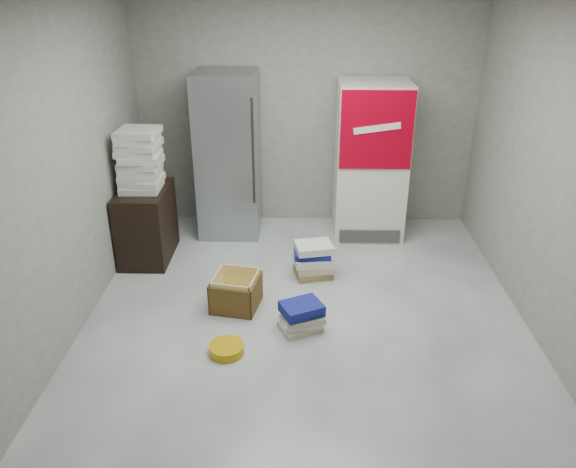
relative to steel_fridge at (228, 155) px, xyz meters
The scene contains 10 objects.
ground 2.50m from the steel_fridge, 67.10° to the right, with size 5.00×5.00×0.00m, color silver.
room_shell 2.46m from the steel_fridge, 67.10° to the right, with size 4.04×5.04×2.82m.
steel_fridge is the anchor object (origin of this frame).
coke_cooler 1.65m from the steel_fridge, ahead, with size 0.80×0.73×1.80m.
wood_shelf 1.23m from the steel_fridge, 138.69° to the right, with size 0.50×0.80×0.80m, color black.
supply_box_stack 1.11m from the steel_fridge, 138.40° to the right, with size 0.45×0.44×0.65m.
phonebook_stack_main 1.67m from the steel_fridge, 48.77° to the right, with size 0.44×0.37×0.37m.
phonebook_stack_side 2.40m from the steel_fridge, 67.42° to the right, with size 0.44×0.41×0.27m.
cardboard_box 1.92m from the steel_fridge, 81.92° to the right, with size 0.49×0.49×0.34m.
bucket_lid 2.62m from the steel_fridge, 84.38° to the right, with size 0.29×0.29×0.08m, color #C19208.
Camera 1 is at (-0.05, -4.12, 2.92)m, focal length 35.00 mm.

